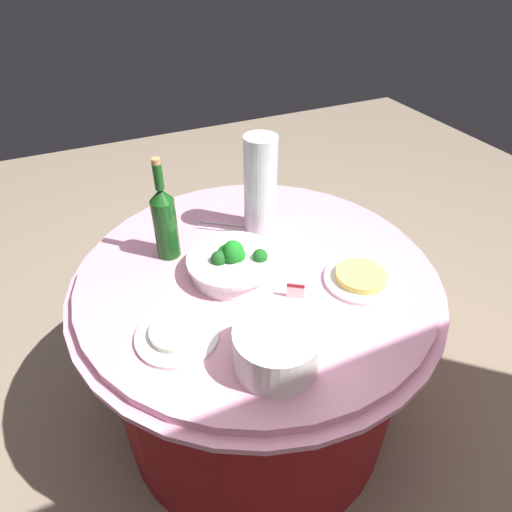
# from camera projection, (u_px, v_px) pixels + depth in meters

# --- Properties ---
(ground_plane) EXTENTS (6.00, 6.00, 0.00)m
(ground_plane) POSITION_uv_depth(u_px,v_px,m) (256.00, 407.00, 1.83)
(ground_plane) COLOR gray
(buffet_table) EXTENTS (1.16, 1.16, 0.74)m
(buffet_table) POSITION_uv_depth(u_px,v_px,m) (256.00, 347.00, 1.60)
(buffet_table) COLOR maroon
(buffet_table) RESTS_ON ground_plane
(broccoli_bowl) EXTENTS (0.28, 0.28, 0.12)m
(broccoli_bowl) POSITION_uv_depth(u_px,v_px,m) (233.00, 263.00, 1.34)
(broccoli_bowl) COLOR white
(broccoli_bowl) RESTS_ON buffet_table
(plate_stack) EXTENTS (0.21, 0.21, 0.11)m
(plate_stack) POSITION_uv_depth(u_px,v_px,m) (276.00, 348.00, 1.06)
(plate_stack) COLOR white
(plate_stack) RESTS_ON buffet_table
(wine_bottle) EXTENTS (0.07, 0.07, 0.34)m
(wine_bottle) POSITION_uv_depth(u_px,v_px,m) (165.00, 221.00, 1.36)
(wine_bottle) COLOR #134715
(wine_bottle) RESTS_ON buffet_table
(decorative_fruit_vase) EXTENTS (0.11, 0.11, 0.34)m
(decorative_fruit_vase) POSITION_uv_depth(u_px,v_px,m) (260.00, 188.00, 1.46)
(decorative_fruit_vase) COLOR silver
(decorative_fruit_vase) RESTS_ON buffet_table
(serving_tongs) EXTENTS (0.16, 0.13, 0.01)m
(serving_tongs) POSITION_uv_depth(u_px,v_px,m) (219.00, 226.00, 1.56)
(serving_tongs) COLOR silver
(serving_tongs) RESTS_ON buffet_table
(food_plate_noodles) EXTENTS (0.22, 0.22, 0.03)m
(food_plate_noodles) POSITION_uv_depth(u_px,v_px,m) (361.00, 278.00, 1.33)
(food_plate_noodles) COLOR white
(food_plate_noodles) RESTS_ON buffet_table
(food_plate_rice) EXTENTS (0.22, 0.22, 0.03)m
(food_plate_rice) POSITION_uv_depth(u_px,v_px,m) (177.00, 334.00, 1.15)
(food_plate_rice) COLOR white
(food_plate_rice) RESTS_ON buffet_table
(label_placard_front) EXTENTS (0.05, 0.03, 0.05)m
(label_placard_front) POSITION_uv_depth(u_px,v_px,m) (296.00, 289.00, 1.26)
(label_placard_front) COLOR white
(label_placard_front) RESTS_ON buffet_table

